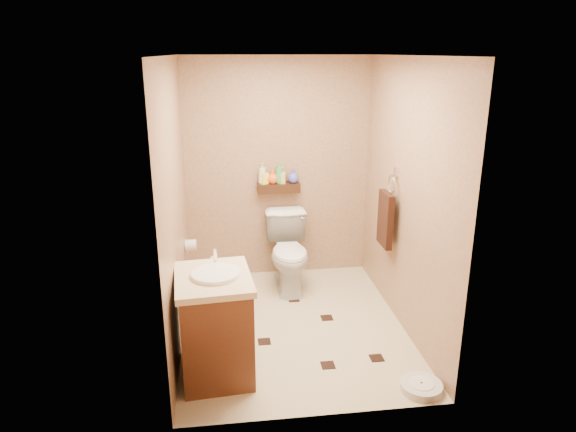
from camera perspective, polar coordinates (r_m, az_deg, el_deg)
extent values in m
plane|color=beige|center=(4.88, 0.60, -12.07)|extent=(2.50, 2.50, 0.00)
cube|color=#A17E5C|center=(5.61, -1.16, 5.14)|extent=(2.00, 0.04, 2.40)
cube|color=#A17E5C|center=(3.24, 3.76, -4.54)|extent=(2.00, 0.04, 2.40)
cube|color=#A17E5C|center=(4.38, -12.42, 1.08)|extent=(0.04, 2.50, 2.40)
cube|color=#A17E5C|center=(4.65, 12.96, 2.00)|extent=(0.04, 2.50, 2.40)
cube|color=white|center=(4.23, 0.70, 17.41)|extent=(2.00, 2.50, 0.02)
cube|color=#371A0F|center=(5.57, -1.05, 3.15)|extent=(0.46, 0.14, 0.10)
cube|color=black|center=(4.64, -2.65, -13.76)|extent=(0.11, 0.11, 0.01)
cube|color=black|center=(5.01, 4.34, -11.21)|extent=(0.11, 0.11, 0.01)
cube|color=black|center=(4.35, 4.45, -16.19)|extent=(0.11, 0.11, 0.01)
cube|color=black|center=(5.31, -5.72, -9.49)|extent=(0.11, 0.11, 0.01)
cube|color=black|center=(4.48, 9.82, -15.28)|extent=(0.11, 0.11, 0.01)
cube|color=black|center=(5.33, 0.64, -9.26)|extent=(0.11, 0.11, 0.01)
imported|color=white|center=(5.46, 0.13, -4.07)|extent=(0.45, 0.78, 0.79)
cube|color=brown|center=(4.09, -8.07, -12.24)|extent=(0.57, 0.68, 0.78)
cube|color=beige|center=(3.90, -8.34, -6.94)|extent=(0.62, 0.73, 0.05)
cylinder|color=white|center=(3.89, -8.06, -6.52)|extent=(0.36, 0.36, 0.05)
cylinder|color=silver|center=(4.07, -8.09, -4.41)|extent=(0.03, 0.03, 0.12)
cylinder|color=silver|center=(4.18, 14.58, -17.88)|extent=(0.37, 0.37, 0.06)
cylinder|color=white|center=(4.16, 14.61, -17.53)|extent=(0.19, 0.19, 0.01)
cylinder|color=#1A6B69|center=(5.39, -8.15, -8.48)|extent=(0.11, 0.11, 0.12)
cylinder|color=silver|center=(5.30, -8.25, -6.39)|extent=(0.02, 0.02, 0.33)
sphere|color=silver|center=(5.24, -8.33, -4.82)|extent=(0.08, 0.08, 0.08)
cube|color=silver|center=(4.83, 11.93, 4.86)|extent=(0.03, 0.06, 0.08)
torus|color=silver|center=(4.84, 11.45, 3.47)|extent=(0.02, 0.19, 0.19)
cube|color=black|center=(4.92, 10.77, -0.37)|extent=(0.06, 0.30, 0.52)
cylinder|color=silver|center=(5.18, -10.77, -3.19)|extent=(0.11, 0.11, 0.11)
cylinder|color=silver|center=(5.16, -11.25, -2.59)|extent=(0.04, 0.02, 0.02)
imported|color=silver|center=(5.52, -2.88, 4.74)|extent=(0.09, 0.09, 0.23)
imported|color=#FFF135|center=(5.52, -2.72, 4.49)|extent=(0.11, 0.11, 0.18)
imported|color=#F0591C|center=(5.53, -1.71, 4.41)|extent=(0.13, 0.13, 0.16)
imported|color=#37A65C|center=(5.53, -0.97, 4.79)|extent=(0.10, 0.10, 0.23)
imported|color=#EABB4E|center=(5.54, -0.67, 4.54)|extent=(0.10, 0.10, 0.18)
imported|color=#4E4CBE|center=(5.56, 0.59, 4.49)|extent=(0.17, 0.17, 0.16)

